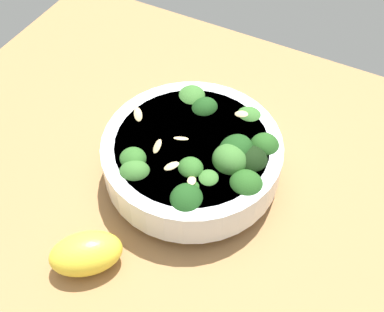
{
  "coord_description": "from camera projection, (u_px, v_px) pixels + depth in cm",
  "views": [
    {
      "loc": [
        -29.14,
        -21.77,
        50.75
      ],
      "look_at": [
        5.16,
        -3.92,
        4.0
      ],
      "focal_mm": 46.33,
      "sensor_mm": 36.0,
      "label": 1
    }
  ],
  "objects": [
    {
      "name": "lemon_wedge",
      "position": [
        86.0,
        254.0,
        0.54
      ],
      "size": [
        8.97,
        9.3,
        4.74
      ],
      "primitive_type": "ellipsoid",
      "rotation": [
        0.0,
        0.0,
        2.28
      ],
      "color": "yellow",
      "rests_on": "ground_plane"
    },
    {
      "name": "bowl_of_broccoli",
      "position": [
        196.0,
        156.0,
        0.6
      ],
      "size": [
        21.82,
        21.82,
        9.13
      ],
      "color": "white",
      "rests_on": "ground_plane"
    },
    {
      "name": "ground_plane",
      "position": [
        146.0,
        202.0,
        0.63
      ],
      "size": [
        71.29,
        71.29,
        3.73
      ],
      "primitive_type": "cube",
      "color": "#996D42"
    }
  ]
}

